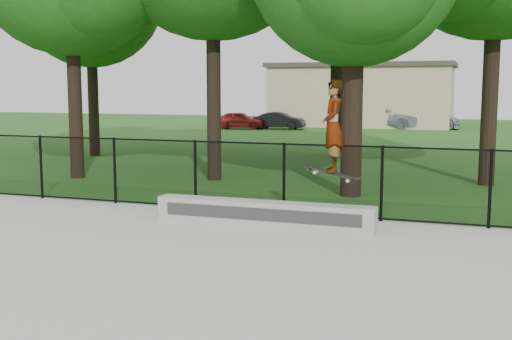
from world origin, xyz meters
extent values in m
plane|color=#1F5618|center=(0.00, 0.00, 0.00)|extent=(100.00, 100.00, 0.00)
cube|color=#ADADA8|center=(0.00, 0.00, 0.03)|extent=(14.00, 12.00, 0.06)
cube|color=#999A95|center=(1.95, 4.70, 0.30)|extent=(4.27, 0.40, 0.48)
imported|color=maroon|center=(-8.81, 32.01, 0.56)|extent=(3.45, 1.83, 1.13)
imported|color=black|center=(-6.38, 32.78, 0.54)|extent=(3.02, 1.27, 1.08)
imported|color=#9899AC|center=(2.33, 35.92, 0.68)|extent=(4.52, 2.50, 1.35)
cube|color=black|center=(3.30, 4.56, 1.16)|extent=(0.82, 0.23, 0.23)
imported|color=silver|center=(3.30, 4.56, 2.00)|extent=(0.56, 0.69, 1.63)
cylinder|color=black|center=(-4.00, 5.90, 0.81)|extent=(0.06, 0.06, 1.50)
cylinder|color=black|center=(-2.00, 5.90, 0.81)|extent=(0.06, 0.06, 1.50)
cylinder|color=black|center=(0.00, 5.90, 0.81)|extent=(0.06, 0.06, 1.50)
cylinder|color=black|center=(2.00, 5.90, 0.81)|extent=(0.06, 0.06, 1.50)
cylinder|color=black|center=(4.00, 5.90, 0.81)|extent=(0.06, 0.06, 1.50)
cylinder|color=black|center=(6.00, 5.90, 0.81)|extent=(0.06, 0.06, 1.50)
cylinder|color=black|center=(0.00, 5.90, 1.53)|extent=(16.00, 0.04, 0.04)
cylinder|color=black|center=(0.00, 5.90, 0.11)|extent=(16.00, 0.04, 0.04)
cube|color=black|center=(0.00, 5.90, 0.81)|extent=(16.00, 0.01, 1.50)
cylinder|color=black|center=(6.00, 12.00, 2.68)|extent=(0.44, 0.44, 5.36)
cylinder|color=black|center=(2.80, 9.00, 2.16)|extent=(0.44, 0.44, 4.32)
cylinder|color=black|center=(-1.50, 10.50, 2.73)|extent=(0.44, 0.44, 5.45)
cylinder|color=black|center=(0.50, 18.00, 2.53)|extent=(0.44, 0.44, 5.05)
cylinder|color=black|center=(-8.50, 15.00, 2.35)|extent=(0.44, 0.44, 4.69)
cylinder|color=black|center=(-5.50, 9.50, 2.44)|extent=(0.44, 0.44, 4.88)
cube|color=#CAB08E|center=(-2.00, 38.00, 2.00)|extent=(12.00, 6.00, 4.00)
cube|color=#3F3833|center=(-2.00, 38.00, 4.15)|extent=(12.40, 6.40, 0.30)
camera|label=1|loc=(5.75, -6.63, 2.69)|focal=45.00mm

